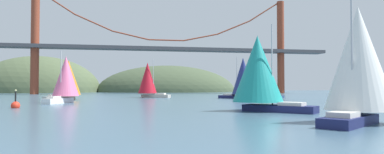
{
  "coord_description": "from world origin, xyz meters",
  "views": [
    {
      "loc": [
        -13.59,
        -27.67,
        2.82
      ],
      "look_at": [
        0.0,
        43.57,
        4.85
      ],
      "focal_mm": 30.72,
      "sensor_mm": 36.0,
      "label": 1
    }
  ],
  "objects_px": {
    "sailboat_teal_sail": "(259,71)",
    "sailboat_white_mainsail": "(358,61)",
    "sailboat_crimson_sail": "(148,79)",
    "channel_buoy": "(15,105)",
    "sailboat_orange_sail": "(68,78)",
    "sailboat_pink_spinnaker": "(65,78)",
    "sailboat_navy_sail": "(243,77)",
    "sailboat_green_sail": "(264,83)"
  },
  "relations": [
    {
      "from": "sailboat_teal_sail",
      "to": "sailboat_orange_sail",
      "type": "distance_m",
      "value": 45.5
    },
    {
      "from": "sailboat_green_sail",
      "to": "sailboat_crimson_sail",
      "type": "height_order",
      "value": "sailboat_crimson_sail"
    },
    {
      "from": "sailboat_green_sail",
      "to": "sailboat_orange_sail",
      "type": "xyz_separation_m",
      "value": [
        -45.1,
        -3.95,
        0.71
      ]
    },
    {
      "from": "sailboat_teal_sail",
      "to": "sailboat_crimson_sail",
      "type": "bearing_deg",
      "value": 101.83
    },
    {
      "from": "sailboat_navy_sail",
      "to": "sailboat_crimson_sail",
      "type": "xyz_separation_m",
      "value": [
        -20.88,
        10.92,
        -0.3
      ]
    },
    {
      "from": "sailboat_teal_sail",
      "to": "sailboat_white_mainsail",
      "type": "bearing_deg",
      "value": -77.29
    },
    {
      "from": "sailboat_pink_spinnaker",
      "to": "channel_buoy",
      "type": "relative_size",
      "value": 3.31
    },
    {
      "from": "sailboat_navy_sail",
      "to": "sailboat_orange_sail",
      "type": "xyz_separation_m",
      "value": [
        -38.01,
        0.28,
        -0.49
      ]
    },
    {
      "from": "sailboat_crimson_sail",
      "to": "sailboat_white_mainsail",
      "type": "xyz_separation_m",
      "value": [
        12.77,
        -59.98,
        0.17
      ]
    },
    {
      "from": "sailboat_navy_sail",
      "to": "sailboat_pink_spinnaker",
      "type": "distance_m",
      "value": 38.33
    },
    {
      "from": "sailboat_orange_sail",
      "to": "channel_buoy",
      "type": "bearing_deg",
      "value": -94.09
    },
    {
      "from": "sailboat_navy_sail",
      "to": "sailboat_white_mainsail",
      "type": "relative_size",
      "value": 1.01
    },
    {
      "from": "sailboat_navy_sail",
      "to": "channel_buoy",
      "type": "distance_m",
      "value": 47.6
    },
    {
      "from": "sailboat_teal_sail",
      "to": "sailboat_navy_sail",
      "type": "relative_size",
      "value": 1.02
    },
    {
      "from": "sailboat_teal_sail",
      "to": "sailboat_crimson_sail",
      "type": "xyz_separation_m",
      "value": [
        -9.9,
        47.23,
        0.04
      ]
    },
    {
      "from": "channel_buoy",
      "to": "sailboat_crimson_sail",
      "type": "bearing_deg",
      "value": 62.53
    },
    {
      "from": "sailboat_teal_sail",
      "to": "sailboat_orange_sail",
      "type": "relative_size",
      "value": 1.14
    },
    {
      "from": "sailboat_pink_spinnaker",
      "to": "sailboat_orange_sail",
      "type": "bearing_deg",
      "value": 98.13
    },
    {
      "from": "sailboat_white_mainsail",
      "to": "sailboat_orange_sail",
      "type": "bearing_deg",
      "value": 121.22
    },
    {
      "from": "sailboat_green_sail",
      "to": "sailboat_crimson_sail",
      "type": "distance_m",
      "value": 28.77
    },
    {
      "from": "sailboat_crimson_sail",
      "to": "channel_buoy",
      "type": "bearing_deg",
      "value": -117.47
    },
    {
      "from": "sailboat_crimson_sail",
      "to": "sailboat_green_sail",
      "type": "bearing_deg",
      "value": -13.44
    },
    {
      "from": "sailboat_navy_sail",
      "to": "sailboat_green_sail",
      "type": "height_order",
      "value": "sailboat_navy_sail"
    },
    {
      "from": "sailboat_teal_sail",
      "to": "sailboat_pink_spinnaker",
      "type": "height_order",
      "value": "sailboat_teal_sail"
    },
    {
      "from": "sailboat_crimson_sail",
      "to": "sailboat_white_mainsail",
      "type": "height_order",
      "value": "sailboat_crimson_sail"
    },
    {
      "from": "sailboat_navy_sail",
      "to": "channel_buoy",
      "type": "height_order",
      "value": "sailboat_navy_sail"
    },
    {
      "from": "sailboat_navy_sail",
      "to": "sailboat_orange_sail",
      "type": "bearing_deg",
      "value": 179.57
    },
    {
      "from": "sailboat_pink_spinnaker",
      "to": "sailboat_white_mainsail",
      "type": "bearing_deg",
      "value": -52.37
    },
    {
      "from": "sailboat_pink_spinnaker",
      "to": "sailboat_white_mainsail",
      "type": "xyz_separation_m",
      "value": [
        28.05,
        -36.39,
        0.52
      ]
    },
    {
      "from": "sailboat_pink_spinnaker",
      "to": "sailboat_orange_sail",
      "type": "xyz_separation_m",
      "value": [
        -1.85,
        12.96,
        0.16
      ]
    },
    {
      "from": "sailboat_green_sail",
      "to": "sailboat_pink_spinnaker",
      "type": "bearing_deg",
      "value": -158.64
    },
    {
      "from": "sailboat_navy_sail",
      "to": "sailboat_crimson_sail",
      "type": "distance_m",
      "value": 23.56
    },
    {
      "from": "sailboat_teal_sail",
      "to": "sailboat_pink_spinnaker",
      "type": "distance_m",
      "value": 34.54
    },
    {
      "from": "sailboat_crimson_sail",
      "to": "sailboat_white_mainsail",
      "type": "distance_m",
      "value": 61.33
    },
    {
      "from": "sailboat_teal_sail",
      "to": "sailboat_navy_sail",
      "type": "distance_m",
      "value": 37.94
    },
    {
      "from": "sailboat_orange_sail",
      "to": "channel_buoy",
      "type": "xyz_separation_m",
      "value": [
        -1.85,
        -25.89,
        -4.06
      ]
    },
    {
      "from": "sailboat_teal_sail",
      "to": "sailboat_white_mainsail",
      "type": "height_order",
      "value": "sailboat_teal_sail"
    },
    {
      "from": "sailboat_teal_sail",
      "to": "sailboat_green_sail",
      "type": "bearing_deg",
      "value": 65.98
    },
    {
      "from": "sailboat_crimson_sail",
      "to": "channel_buoy",
      "type": "height_order",
      "value": "sailboat_crimson_sail"
    },
    {
      "from": "sailboat_crimson_sail",
      "to": "sailboat_orange_sail",
      "type": "relative_size",
      "value": 1.14
    },
    {
      "from": "channel_buoy",
      "to": "sailboat_orange_sail",
      "type": "bearing_deg",
      "value": 85.91
    },
    {
      "from": "sailboat_pink_spinnaker",
      "to": "sailboat_teal_sail",
      "type": "bearing_deg",
      "value": -43.19
    }
  ]
}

